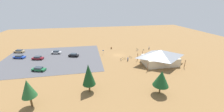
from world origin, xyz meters
TOP-DOWN VIEW (x-y plane):
  - ground at (0.00, 0.00)m, footprint 160.00×160.00m
  - parking_lot_asphalt at (27.90, -0.82)m, footprint 39.64×31.46m
  - bike_pavilion at (-13.37, 12.53)m, footprint 14.39×10.02m
  - trash_bin at (1.34, -9.24)m, footprint 0.60×0.60m
  - lot_sign at (6.37, -2.03)m, footprint 0.56×0.08m
  - pine_center at (26.49, 28.91)m, footprint 3.13×3.13m
  - pine_west at (13.52, 25.54)m, footprint 3.35×3.35m
  - pine_mideast at (-4.06, 29.82)m, footprint 3.95×3.95m
  - bicycle_green_by_bin at (-15.19, 3.83)m, footprint 1.65×0.48m
  - bicycle_red_back_row at (-11.39, 0.44)m, footprint 1.02×1.56m
  - bicycle_purple_yard_left at (-15.17, 1.27)m, footprint 0.71×1.55m
  - bicycle_white_yard_right at (-13.17, 2.04)m, footprint 0.80×1.67m
  - bicycle_teal_near_porch at (-13.39, -3.17)m, footprint 1.20×1.32m
  - bicycle_blue_mid_cluster at (-10.42, -3.50)m, footprint 1.58×0.83m
  - bicycle_orange_front_row at (-20.64, 5.59)m, footprint 0.58×1.69m
  - bicycle_yellow_yard_front at (-1.14, 5.60)m, footprint 1.67×0.48m
  - bicycle_black_lone_west at (-4.37, 4.67)m, footprint 1.14×1.37m
  - bicycle_silver_edge_north at (0.35, 6.80)m, footprint 0.48×1.75m
  - bicycle_green_trailside at (-10.95, -5.55)m, footprint 0.48×1.63m
  - bicycle_red_edge_south at (-10.13, 3.44)m, footprint 1.06×1.48m
  - car_black_by_curb at (19.34, -1.46)m, footprint 4.60×3.16m
  - car_blue_near_entry at (41.63, -3.79)m, footprint 5.01×3.04m
  - car_tan_second_row at (44.70, -11.66)m, footprint 4.88×2.92m
  - car_maroon_end_stall at (33.59, -0.87)m, footprint 4.69×2.87m
  - car_silver_far_end at (27.37, -6.89)m, footprint 4.54×2.72m
  - car_green_mid_lot at (30.15, 10.29)m, footprint 4.92×3.16m
  - visitor_crossing_yard at (-17.25, -5.19)m, footprint 0.36×0.36m
  - visitor_near_lot at (-2.31, 7.64)m, footprint 0.40×0.40m

SIDE VIEW (x-z plane):
  - ground at x=0.00m, z-range 0.00..0.00m
  - parking_lot_asphalt at x=27.90m, z-range 0.00..0.05m
  - bicycle_teal_near_porch at x=-13.39m, z-range -0.03..0.72m
  - bicycle_purple_yard_left at x=-15.17m, z-range -0.03..0.73m
  - bicycle_green_by_bin at x=-15.19m, z-range -0.04..0.75m
  - bicycle_green_trailside at x=-10.95m, z-range -0.03..0.75m
  - bicycle_red_edge_south at x=-10.13m, z-range -0.05..0.78m
  - bicycle_black_lone_west at x=-4.37m, z-range -0.04..0.77m
  - bicycle_silver_edge_north at x=0.35m, z-range -0.06..0.82m
  - bicycle_blue_mid_cluster at x=-10.42m, z-range -0.06..0.83m
  - bicycle_yellow_yard_front at x=-1.14m, z-range -0.05..0.81m
  - bicycle_orange_front_row at x=-20.64m, z-range -0.04..0.81m
  - bicycle_red_back_row at x=-11.39m, z-range -0.05..0.84m
  - bicycle_white_yard_right at x=-13.17m, z-range -0.06..0.85m
  - trash_bin at x=1.34m, z-range 0.00..0.90m
  - car_blue_near_entry at x=41.63m, z-range 0.05..1.36m
  - car_green_mid_lot at x=30.15m, z-range 0.05..1.39m
  - car_tan_second_row at x=44.70m, z-range 0.05..1.43m
  - car_maroon_end_stall at x=33.59m, z-range 0.04..1.44m
  - car_black_by_curb at x=19.34m, z-range 0.04..1.47m
  - car_silver_far_end at x=27.37m, z-range 0.04..1.48m
  - visitor_crossing_yard at x=-17.25m, z-range 0.04..1.73m
  - visitor_near_lot at x=-2.31m, z-range 0.04..1.79m
  - lot_sign at x=6.37m, z-range 0.31..2.51m
  - bike_pavilion at x=-13.37m, z-range 0.27..5.90m
  - pine_mideast at x=-4.06m, z-range 1.19..7.58m
  - pine_center at x=26.49m, z-range 1.31..8.07m
  - pine_west at x=13.52m, z-range 1.07..8.85m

